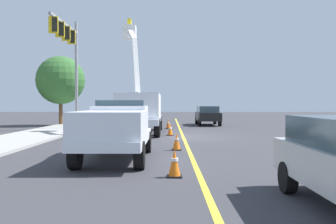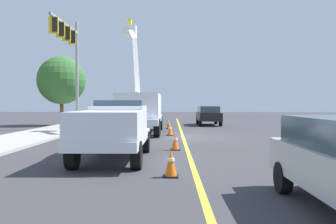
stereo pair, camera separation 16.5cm
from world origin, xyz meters
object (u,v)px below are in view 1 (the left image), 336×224
object	(u,v)px
utility_bucket_truck	(141,108)
service_pickup_truck	(116,127)
traffic_signal_mast	(69,48)
passing_minivan	(208,114)
traffic_cone_trailing	(168,124)
traffic_cone_leading	(174,163)
traffic_cone_mid_front	(176,141)
traffic_cone_mid_rear	(170,130)

from	to	relation	value
utility_bucket_truck	service_pickup_truck	size ratio (longest dim) A/B	1.46
utility_bucket_truck	traffic_signal_mast	xyz separation A→B (m)	(1.32, 5.08, 4.09)
service_pickup_truck	passing_minivan	bearing A→B (deg)	-13.89
traffic_cone_trailing	traffic_cone_leading	bearing A→B (deg)	-178.37
utility_bucket_truck	passing_minivan	size ratio (longest dim) A/B	1.71
traffic_signal_mast	service_pickup_truck	bearing A→B (deg)	-157.04
utility_bucket_truck	traffic_cone_mid_front	world-z (taller)	utility_bucket_truck
utility_bucket_truck	traffic_cone_mid_rear	size ratio (longest dim) A/B	11.50
traffic_cone_leading	traffic_cone_mid_rear	distance (m)	12.28
utility_bucket_truck	service_pickup_truck	xyz separation A→B (m)	(-11.18, -0.21, -0.51)
traffic_cone_leading	passing_minivan	bearing A→B (deg)	-7.29
traffic_cone_trailing	utility_bucket_truck	bearing A→B (deg)	156.54
traffic_cone_leading	traffic_cone_trailing	distance (m)	17.96
traffic_cone_leading	traffic_cone_trailing	bearing A→B (deg)	1.63
traffic_cone_trailing	traffic_cone_mid_rear	bearing A→B (deg)	-177.70
traffic_cone_trailing	service_pickup_truck	bearing A→B (deg)	174.34
service_pickup_truck	traffic_signal_mast	bearing A→B (deg)	22.96
utility_bucket_truck	traffic_signal_mast	bearing A→B (deg)	75.48
service_pickup_truck	traffic_cone_mid_front	size ratio (longest dim) A/B	7.70
service_pickup_truck	traffic_cone_mid_rear	size ratio (longest dim) A/B	7.87
passing_minivan	utility_bucket_truck	bearing A→B (deg)	149.49
traffic_cone_mid_rear	traffic_signal_mast	xyz separation A→B (m)	(3.07, 7.02, 5.37)
traffic_cone_mid_front	traffic_cone_leading	bearing A→B (deg)	179.22
traffic_cone_trailing	traffic_cone_mid_front	bearing A→B (deg)	-177.32
traffic_cone_mid_rear	traffic_signal_mast	world-z (taller)	traffic_signal_mast
traffic_cone_leading	traffic_cone_mid_rear	xyz separation A→B (m)	(12.28, 0.28, -0.01)
traffic_cone_leading	traffic_signal_mast	xyz separation A→B (m)	(15.35, 7.30, 5.36)
traffic_cone_mid_front	traffic_cone_trailing	world-z (taller)	traffic_cone_mid_front
service_pickup_truck	traffic_cone_trailing	bearing A→B (deg)	-5.66
traffic_cone_mid_rear	traffic_cone_trailing	size ratio (longest dim) A/B	1.02
traffic_cone_mid_rear	traffic_cone_trailing	distance (m)	5.68
utility_bucket_truck	service_pickup_truck	world-z (taller)	utility_bucket_truck
passing_minivan	traffic_cone_trailing	distance (m)	5.90
service_pickup_truck	traffic_cone_trailing	world-z (taller)	service_pickup_truck
traffic_cone_leading	traffic_cone_mid_front	bearing A→B (deg)	-0.78
passing_minivan	traffic_cone_mid_rear	distance (m)	10.94
traffic_cone_leading	traffic_cone_mid_front	distance (m)	5.49
traffic_cone_leading	traffic_cone_mid_rear	bearing A→B (deg)	1.31
passing_minivan	traffic_cone_mid_rear	size ratio (longest dim) A/B	6.74
traffic_cone_trailing	traffic_signal_mast	size ratio (longest dim) A/B	0.09
utility_bucket_truck	traffic_cone_trailing	size ratio (longest dim) A/B	11.69
traffic_cone_trailing	traffic_signal_mast	distance (m)	9.04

